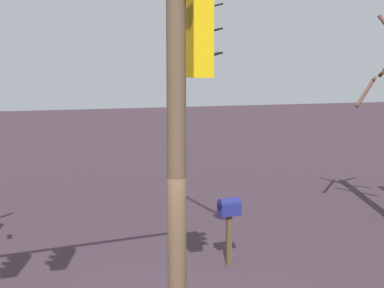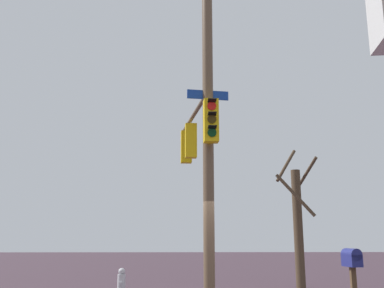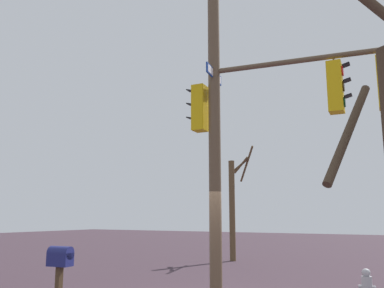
# 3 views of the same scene
# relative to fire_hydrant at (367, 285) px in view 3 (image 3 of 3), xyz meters

# --- Properties ---
(main_signal_pole_assembly) EXTENTS (5.25, 3.59, 9.79)m
(main_signal_pole_assembly) POSITION_rel_fire_hydrant_xyz_m (2.08, 2.24, 4.73)
(main_signal_pole_assembly) COLOR brown
(main_signal_pole_assembly) RESTS_ON ground
(fire_hydrant) EXTENTS (0.38, 0.24, 0.73)m
(fire_hydrant) POSITION_rel_fire_hydrant_xyz_m (0.00, 0.00, 0.00)
(fire_hydrant) COLOR #B2B2B7
(fire_hydrant) RESTS_ON ground
(mailbox) EXTENTS (0.47, 0.29, 1.41)m
(mailbox) POSITION_rel_fire_hydrant_xyz_m (4.60, 5.23, 0.76)
(mailbox) COLOR #4C3823
(mailbox) RESTS_ON ground
(bare_tree_across_street) EXTENTS (1.43, 1.25, 5.11)m
(bare_tree_across_street) POSITION_rel_fire_hydrant_xyz_m (6.21, -6.51, 2.12)
(bare_tree_across_street) COLOR brown
(bare_tree_across_street) RESTS_ON ground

